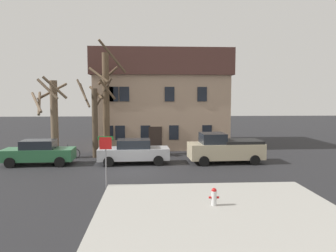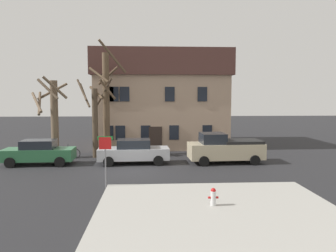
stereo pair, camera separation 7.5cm
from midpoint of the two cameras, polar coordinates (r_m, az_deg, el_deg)
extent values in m
plane|color=#262628|center=(20.04, -6.08, -8.04)|extent=(120.00, 120.00, 0.00)
cube|color=#A8A59E|center=(12.95, 9.52, -15.16)|extent=(9.69, 8.86, 0.12)
cube|color=tan|center=(31.29, -1.18, 2.59)|extent=(11.57, 8.32, 6.40)
cube|color=#4C2D28|center=(31.41, -1.20, 10.50)|extent=(12.07, 8.82, 2.25)
cube|color=#2D231E|center=(27.26, -2.12, -2.30)|extent=(1.10, 0.12, 2.10)
cube|color=black|center=(27.42, -10.28, -1.18)|extent=(0.80, 0.08, 1.20)
cube|color=black|center=(27.31, -8.26, -1.18)|extent=(0.80, 0.08, 1.20)
cube|color=black|center=(27.21, -3.85, -1.16)|extent=(0.80, 0.08, 1.20)
cube|color=black|center=(27.28, 1.14, -1.13)|extent=(0.80, 0.08, 1.20)
cube|color=black|center=(27.63, 6.95, -1.09)|extent=(0.80, 0.08, 1.20)
cube|color=black|center=(27.26, -10.26, 5.52)|extent=(0.80, 0.08, 1.20)
cube|color=black|center=(27.21, -9.39, 5.53)|extent=(0.80, 0.08, 1.20)
cube|color=black|center=(27.13, -7.53, 5.56)|extent=(0.80, 0.08, 1.20)
cube|color=black|center=(27.10, 0.39, 5.60)|extent=(0.80, 0.08, 1.20)
cube|color=black|center=(27.41, 6.11, 5.57)|extent=(0.80, 0.08, 1.20)
cylinder|color=brown|center=(25.61, -19.16, 1.08)|extent=(0.55, 0.55, 5.77)
cylinder|color=brown|center=(24.78, -19.08, 6.36)|extent=(1.66, 0.85, 1.65)
cylinder|color=brown|center=(25.60, -21.50, 3.73)|extent=(0.73, 2.11, 1.73)
cylinder|color=brown|center=(26.64, -19.49, 5.74)|extent=(2.18, 0.98, 1.37)
cylinder|color=brown|center=(25.27, -21.92, 3.89)|extent=(1.48, 2.27, 1.49)
cylinder|color=brown|center=(24.92, -20.23, 6.10)|extent=(1.65, 0.63, 1.52)
cylinder|color=#4C3D2D|center=(24.99, -12.56, 0.47)|extent=(0.43, 0.43, 5.19)
cylinder|color=#4C3D2D|center=(24.71, -14.52, 5.80)|extent=(0.87, 1.64, 1.33)
cylinder|color=#4C3D2D|center=(25.44, -11.04, 5.85)|extent=(1.44, 1.43, 2.06)
cylinder|color=#4C3D2D|center=(24.50, -14.51, 5.61)|extent=(1.29, 1.59, 2.08)
cylinder|color=brown|center=(25.57, -10.68, 3.66)|extent=(0.52, 0.52, 7.91)
cylinder|color=brown|center=(25.03, -10.45, 6.30)|extent=(1.25, 0.59, 1.53)
cylinder|color=brown|center=(24.80, -9.60, 11.91)|extent=(1.97, 1.49, 2.33)
cylinder|color=brown|center=(25.13, -12.37, 5.74)|extent=(1.27, 1.50, 1.04)
cylinder|color=brown|center=(24.96, -11.95, 8.75)|extent=(1.64, 1.05, 1.23)
cylinder|color=brown|center=(26.37, -10.36, 8.66)|extent=(1.66, 0.36, 1.48)
cube|color=#2D6B42|center=(23.59, -21.55, -4.63)|extent=(4.65, 1.88, 0.78)
cube|color=#1E232B|center=(23.50, -21.60, -2.99)|extent=(2.16, 1.61, 0.58)
cylinder|color=black|center=(23.35, -25.86, -5.80)|extent=(0.69, 0.24, 0.68)
cylinder|color=black|center=(24.98, -24.39, -5.07)|extent=(0.69, 0.24, 0.68)
cylinder|color=black|center=(22.41, -18.32, -5.99)|extent=(0.69, 0.24, 0.68)
cylinder|color=black|center=(24.10, -17.33, -5.20)|extent=(0.69, 0.24, 0.68)
cube|color=#B7BABF|center=(22.43, -5.93, -4.80)|extent=(4.87, 1.96, 0.77)
cube|color=#1E232B|center=(22.32, -5.95, -3.09)|extent=(2.27, 1.64, 0.58)
cylinder|color=black|center=(21.70, -10.27, -6.17)|extent=(0.69, 0.25, 0.68)
cylinder|color=black|center=(23.43, -9.92, -5.34)|extent=(0.69, 0.25, 0.68)
cylinder|color=black|center=(21.68, -1.60, -6.10)|extent=(0.69, 0.25, 0.68)
cylinder|color=black|center=(23.40, -1.90, -5.27)|extent=(0.69, 0.25, 0.68)
cube|color=#C6B793|center=(22.96, 10.12, -4.26)|extent=(5.16, 2.28, 1.06)
cube|color=#1E232B|center=(22.61, 7.92, -2.12)|extent=(1.70, 1.88, 0.70)
cube|color=black|center=(23.20, 12.80, -2.64)|extent=(2.73, 2.09, 0.20)
cylinder|color=black|center=(21.65, 6.42, -6.14)|extent=(0.69, 0.25, 0.68)
cylinder|color=black|center=(23.63, 5.37, -5.19)|extent=(0.69, 0.25, 0.68)
cylinder|color=black|center=(22.62, 15.04, -5.80)|extent=(0.69, 0.25, 0.68)
cylinder|color=black|center=(24.53, 13.33, -4.93)|extent=(0.69, 0.25, 0.68)
cylinder|color=silver|center=(13.71, 8.08, -12.41)|extent=(0.22, 0.22, 0.60)
sphere|color=red|center=(13.62, 8.09, -11.12)|extent=(0.21, 0.21, 0.21)
cylinder|color=red|center=(13.67, 7.40, -12.32)|extent=(0.10, 0.09, 0.09)
cylinder|color=red|center=(13.73, 8.75, -12.25)|extent=(0.10, 0.09, 0.09)
cylinder|color=slate|center=(16.57, -10.76, -6.33)|extent=(0.07, 0.07, 2.56)
cube|color=red|center=(16.39, -10.82, -2.98)|extent=(0.60, 0.03, 0.60)
cube|color=#1E8C38|center=(16.40, -10.82, -2.10)|extent=(0.76, 0.02, 0.18)
torus|color=black|center=(25.28, -15.69, -4.66)|extent=(0.68, 0.31, 0.71)
torus|color=black|center=(25.87, -17.60, -4.49)|extent=(0.68, 0.31, 0.71)
cylinder|color=black|center=(25.54, -16.67, -4.08)|extent=(0.94, 0.41, 0.19)
cylinder|color=black|center=(25.62, -17.05, -3.55)|extent=(0.10, 0.07, 0.45)
camera|label=1|loc=(0.04, -89.90, 0.01)|focal=34.83mm
camera|label=2|loc=(0.04, 90.10, -0.01)|focal=34.83mm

